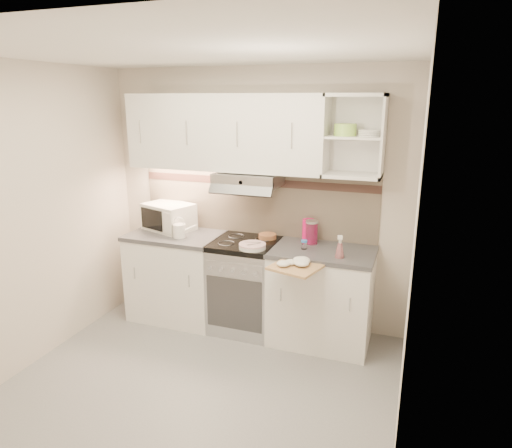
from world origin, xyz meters
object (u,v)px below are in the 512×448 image
Objects in this scene: electric_range at (245,285)px; pink_pitcher at (308,231)px; watering_can at (180,230)px; glass_jar at (312,232)px; plate_stack at (252,246)px; spray_bottle at (340,248)px; cutting_board at (295,267)px; microwave at (169,217)px.

pink_pitcher is at bearing 17.76° from electric_range.
glass_jar is at bearing -11.21° from watering_can.
plate_stack is 1.17× the size of spray_bottle.
cutting_board is at bearing -36.90° from watering_can.
watering_can is at bearing -169.56° from glass_jar.
microwave is 1.51× the size of cutting_board.
watering_can is at bearing -171.69° from electric_range.
spray_bottle is 0.43m from cutting_board.
glass_jar is (1.25, 0.23, 0.04)m from watering_can.
microwave is at bearing -173.14° from pink_pitcher.
microwave is at bearing 172.64° from electric_range.
cutting_board is at bearing -90.13° from glass_jar.
microwave is 2.56× the size of pink_pitcher.
watering_can reaches higher than cutting_board.
pink_pitcher is at bearing 109.21° from cutting_board.
electric_range is 1.07m from spray_bottle.
electric_range reaches higher than cutting_board.
spray_bottle is (1.80, -0.27, -0.05)m from microwave.
pink_pitcher is at bearing 124.33° from spray_bottle.
pink_pitcher is 0.49m from spray_bottle.
microwave is at bearing -179.14° from glass_jar.
watering_can is at bearing -21.77° from microwave.
plate_stack is 0.57m from glass_jar.
microwave is (-0.88, 0.11, 0.58)m from electric_range.
glass_jar is (0.04, -0.04, 0.00)m from pink_pitcher.
electric_range is at bearing 11.29° from microwave.
plate_stack is (0.14, -0.18, 0.47)m from electric_range.
watering_can is 1.11× the size of spray_bottle.
pink_pitcher reaches higher than cutting_board.
watering_can is 1.05× the size of pink_pitcher.
plate_stack is 1.10× the size of glass_jar.
electric_range is at bearing 158.18° from spray_bottle.
cutting_board is (0.61, -0.43, 0.42)m from electric_range.
glass_jar is at bearing 34.05° from plate_stack.
electric_range is 3.86× the size of watering_can.
microwave reaches higher than glass_jar.
microwave is at bearing 117.93° from watering_can.
glass_jar is at bearing 105.19° from cutting_board.
cutting_board is (0.04, -0.61, -0.14)m from pink_pitcher.
glass_jar reaches higher than watering_can.
pink_pitcher is at bearing 133.98° from glass_jar.
watering_can is 1.05× the size of glass_jar.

